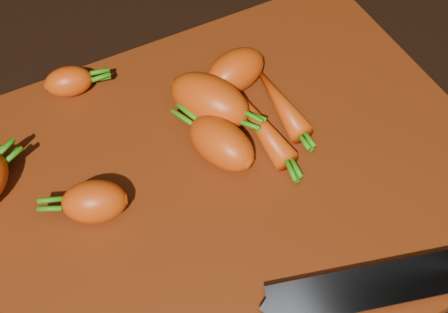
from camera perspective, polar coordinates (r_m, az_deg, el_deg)
name	(u,v)px	position (r m, az deg, el deg)	size (l,w,h in m)	color
ground	(229,185)	(0.60, 0.44, -2.65)	(2.00, 2.00, 0.01)	black
cutting_board	(229,179)	(0.59, 0.45, -2.06)	(0.50, 0.40, 0.01)	#5A2109
carrot_1	(95,202)	(0.56, -11.76, -4.06)	(0.06, 0.04, 0.04)	#EE480A
carrot_2	(210,100)	(0.62, -1.33, 5.15)	(0.09, 0.05, 0.05)	#EE480A
carrot_3	(221,143)	(0.58, -0.25, 1.21)	(0.07, 0.04, 0.04)	#EE480A
carrot_4	(235,71)	(0.65, 1.04, 7.82)	(0.07, 0.04, 0.04)	#EE480A
carrot_5	(69,82)	(0.66, -14.02, 6.66)	(0.05, 0.03, 0.03)	#EE480A
carrot_6	(255,119)	(0.62, 2.89, 3.45)	(0.12, 0.02, 0.02)	#EE480A
carrot_7	(279,101)	(0.63, 5.09, 5.06)	(0.10, 0.03, 0.03)	#EE480A
knife	(413,279)	(0.55, 16.89, -10.65)	(0.33, 0.12, 0.02)	gray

